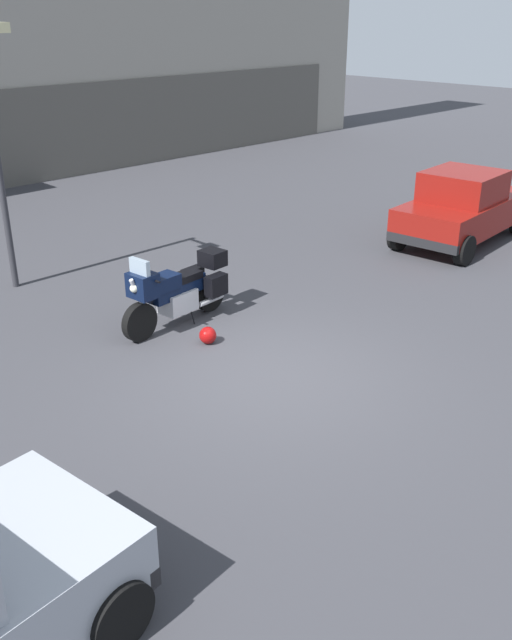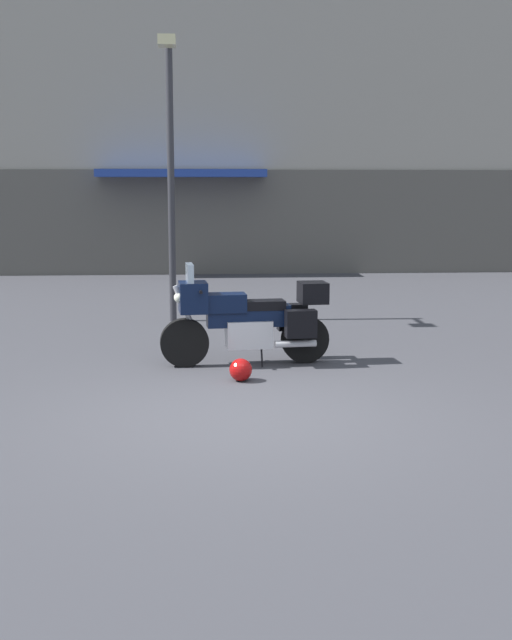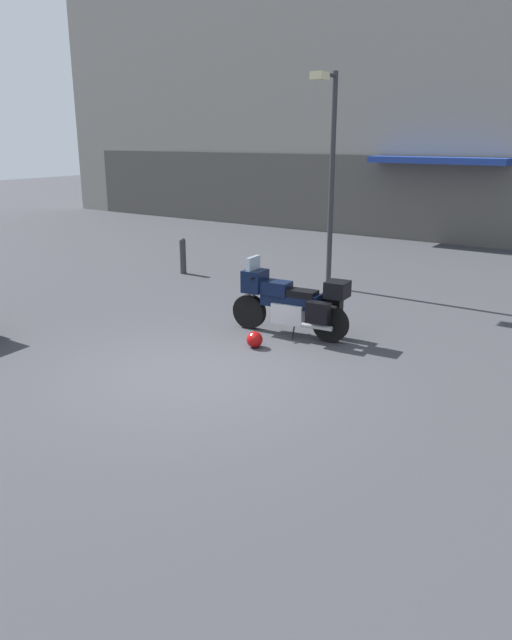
# 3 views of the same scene
# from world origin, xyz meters

# --- Properties ---
(ground_plane) EXTENTS (80.00, 80.00, 0.00)m
(ground_plane) POSITION_xyz_m (0.00, 0.00, 0.00)
(ground_plane) COLOR #38383D
(building_facade_rear) EXTENTS (37.31, 3.40, 13.43)m
(building_facade_rear) POSITION_xyz_m (-0.00, 14.97, 6.66)
(building_facade_rear) COLOR gray
(building_facade_rear) RESTS_ON ground
(motorcycle) EXTENTS (2.26, 0.83, 1.36)m
(motorcycle) POSITION_xyz_m (0.21, 2.46, 0.62)
(motorcycle) COLOR black
(motorcycle) RESTS_ON ground
(helmet) EXTENTS (0.28, 0.28, 0.28)m
(helmet) POSITION_xyz_m (0.05, 1.54, 0.14)
(helmet) COLOR #990C0C
(helmet) RESTS_ON ground
(streetlamp_curbside) EXTENTS (0.28, 0.94, 4.78)m
(streetlamp_curbside) POSITION_xyz_m (-0.93, 5.91, 2.91)
(streetlamp_curbside) COLOR #2D2D33
(streetlamp_curbside) RESTS_ON ground
(bollard_curbside) EXTENTS (0.16, 0.16, 0.93)m
(bollard_curbside) POSITION_xyz_m (-4.77, 5.28, 0.49)
(bollard_curbside) COLOR #333338
(bollard_curbside) RESTS_ON ground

